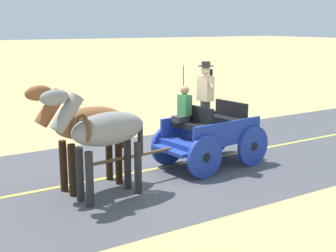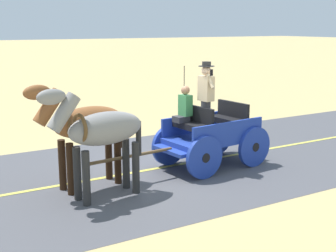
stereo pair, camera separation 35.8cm
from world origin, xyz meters
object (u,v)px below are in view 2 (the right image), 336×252
at_px(horse_off_side, 84,125).
at_px(traffic_cone, 222,122).
at_px(horse_drawn_carriage, 209,133).
at_px(horse_near_side, 101,131).

bearing_deg(horse_off_side, traffic_cone, -62.64).
height_order(horse_drawn_carriage, horse_off_side, horse_drawn_carriage).
distance_m(horse_near_side, traffic_cone, 6.77).
height_order(horse_drawn_carriage, traffic_cone, horse_drawn_carriage).
bearing_deg(horse_near_side, horse_drawn_carriage, -77.72).
xyz_separation_m(horse_drawn_carriage, horse_off_side, (0.05, 3.05, 0.51)).
relative_size(horse_drawn_carriage, traffic_cone, 9.03).
height_order(horse_near_side, traffic_cone, horse_near_side).
relative_size(horse_drawn_carriage, horse_near_side, 2.04).
relative_size(horse_drawn_carriage, horse_off_side, 2.04).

